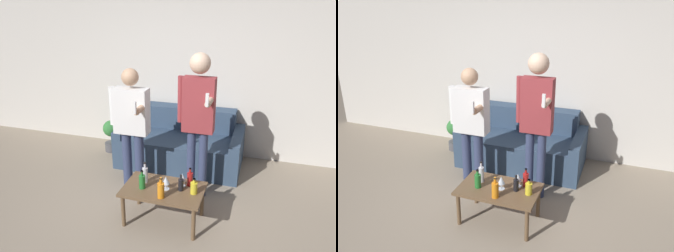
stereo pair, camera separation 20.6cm
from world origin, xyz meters
TOP-DOWN VIEW (x-y plane):
  - ground_plane at (0.00, 0.00)m, footprint 16.00×16.00m
  - wall_back at (0.00, 2.32)m, footprint 8.00×0.06m
  - couch at (-0.10, 1.84)m, footprint 1.79×0.93m
  - coffee_table at (0.09, 0.39)m, footprint 0.87×0.54m
  - bottle_orange at (0.42, 0.39)m, footprint 0.07×0.07m
  - bottle_green at (0.12, 0.21)m, footprint 0.07×0.07m
  - bottle_dark at (-0.13, 0.33)m, footprint 0.07×0.07m
  - bottle_yellow at (0.28, 0.41)m, footprint 0.06×0.06m
  - bottle_red at (0.35, 0.53)m, footprint 0.06×0.06m
  - bottle_clear at (-0.14, 0.45)m, footprint 0.06×0.06m
  - wine_glass_near at (0.27, 0.49)m, footprint 0.08×0.08m
  - wine_glass_far at (0.12, 0.39)m, footprint 0.08×0.08m
  - person_standing_left at (-0.52, 0.98)m, footprint 0.51×0.41m
  - person_standing_right at (0.31, 1.02)m, footprint 0.44×0.44m
  - potted_plant at (-1.28, 1.89)m, footprint 0.26×0.26m

SIDE VIEW (x-z plane):
  - ground_plane at x=0.00m, z-range 0.00..0.00m
  - couch at x=-0.10m, z-range -0.10..0.69m
  - potted_plant at x=-1.28m, z-range 0.04..0.55m
  - coffee_table at x=0.09m, z-range 0.16..0.57m
  - bottle_orange at x=0.42m, z-range 0.39..0.57m
  - bottle_yellow at x=0.28m, z-range 0.39..0.58m
  - bottle_dark at x=-0.13m, z-range 0.39..0.60m
  - bottle_red at x=0.35m, z-range 0.39..0.60m
  - bottle_green at x=0.12m, z-range 0.39..0.62m
  - bottle_clear at x=-0.14m, z-range 0.39..0.63m
  - wine_glass_far at x=0.12m, z-range 0.44..0.59m
  - wine_glass_near at x=0.27m, z-range 0.44..0.59m
  - person_standing_left at x=-0.52m, z-range 0.13..1.70m
  - person_standing_right at x=0.31m, z-range 0.20..1.98m
  - wall_back at x=0.00m, z-range 0.00..2.70m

